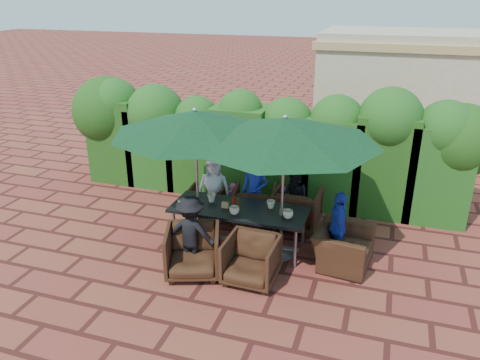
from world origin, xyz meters
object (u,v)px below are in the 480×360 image
(chair_far_mid, at_px, (255,204))
(umbrella_left, at_px, (195,122))
(chair_far_right, at_px, (297,206))
(chair_far_left, at_px, (206,201))
(chair_end_right, at_px, (344,241))
(dining_table, at_px, (239,212))
(umbrella_right, at_px, (285,130))
(chair_near_left, at_px, (193,249))
(chair_near_right, at_px, (251,258))

(chair_far_mid, bearing_deg, umbrella_left, 44.49)
(umbrella_left, distance_m, chair_far_right, 2.61)
(chair_far_left, distance_m, chair_end_right, 2.91)
(chair_far_mid, relative_size, chair_end_right, 0.83)
(umbrella_left, relative_size, chair_far_mid, 3.44)
(chair_far_left, height_order, chair_far_mid, chair_far_mid)
(dining_table, distance_m, chair_far_left, 1.35)
(chair_far_left, height_order, chair_far_right, chair_far_right)
(chair_end_right, bearing_deg, umbrella_left, 97.61)
(umbrella_left, relative_size, umbrella_right, 0.92)
(umbrella_left, distance_m, chair_far_left, 2.10)
(chair_near_left, relative_size, chair_end_right, 0.87)
(chair_far_right, relative_size, chair_near_left, 1.01)
(chair_near_left, distance_m, chair_near_right, 0.94)
(dining_table, xyz_separation_m, chair_near_right, (0.50, -0.93, -0.27))
(chair_far_mid, height_order, chair_end_right, chair_end_right)
(chair_far_left, xyz_separation_m, chair_near_left, (0.53, -1.90, 0.08))
(dining_table, relative_size, umbrella_right, 0.78)
(chair_near_right, bearing_deg, umbrella_left, 146.29)
(chair_far_mid, relative_size, chair_far_right, 0.94)
(chair_far_mid, bearing_deg, chair_near_right, 94.75)
(chair_end_right, bearing_deg, chair_near_left, 120.76)
(dining_table, distance_m, chair_far_right, 1.35)
(umbrella_right, relative_size, chair_far_left, 4.30)
(umbrella_left, height_order, umbrella_right, same)
(umbrella_right, bearing_deg, chair_far_left, 151.42)
(dining_table, distance_m, chair_near_right, 1.09)
(chair_far_right, bearing_deg, chair_far_left, 8.02)
(umbrella_left, height_order, chair_far_left, umbrella_left)
(chair_far_left, xyz_separation_m, chair_near_right, (1.47, -1.82, 0.05))
(chair_far_mid, xyz_separation_m, chair_end_right, (1.79, -0.99, 0.02))
(umbrella_right, relative_size, chair_near_right, 3.76)
(dining_table, relative_size, chair_near_left, 2.73)
(chair_far_left, bearing_deg, umbrella_left, 97.13)
(chair_near_right, bearing_deg, chair_far_mid, 106.35)
(dining_table, relative_size, chair_near_right, 2.92)
(chair_far_mid, bearing_deg, chair_end_right, 141.14)
(umbrella_right, relative_size, chair_end_right, 3.07)
(chair_far_mid, bearing_deg, dining_table, 79.88)
(chair_far_right, height_order, chair_end_right, chair_far_right)
(chair_near_left, bearing_deg, chair_near_right, -14.61)
(umbrella_right, bearing_deg, umbrella_left, 179.99)
(umbrella_left, relative_size, chair_near_right, 3.47)
(dining_table, height_order, chair_near_left, chair_near_left)
(dining_table, height_order, chair_far_left, dining_table)
(chair_far_left, distance_m, chair_far_right, 1.79)
(chair_near_left, bearing_deg, chair_end_right, 4.56)
(umbrella_left, height_order, chair_far_right, umbrella_left)
(umbrella_left, relative_size, chair_end_right, 2.84)
(chair_far_left, distance_m, chair_near_left, 1.97)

